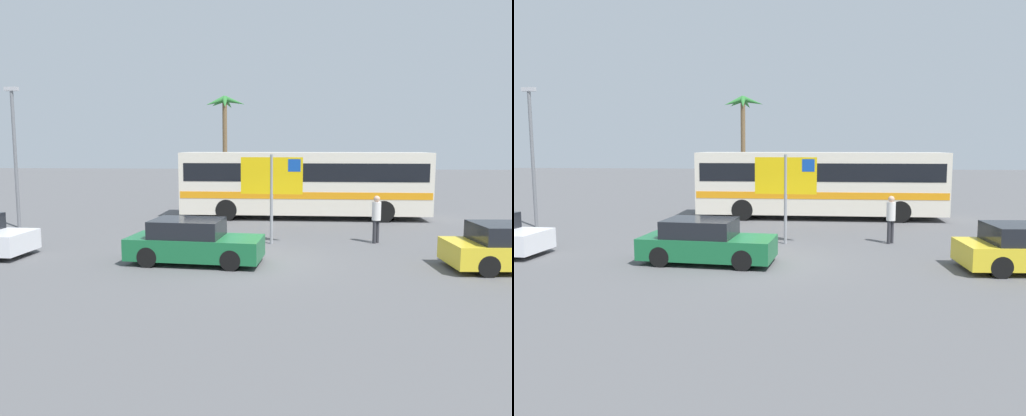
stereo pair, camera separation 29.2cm
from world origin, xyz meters
The scene contains 7 objects.
ground centered at (0.00, 0.00, 0.00)m, with size 120.00×120.00×0.00m, color #565659.
bus_front_coach centered at (2.06, 9.46, 1.78)m, with size 11.71×2.58×3.17m.
ferry_sign centered at (0.83, 2.84, 2.33)m, with size 2.20×0.19×3.20m.
car_green centered at (-1.41, -0.30, 0.63)m, with size 4.11×2.01×1.32m.
pedestrian_near_sign centered at (4.55, 3.26, 1.02)m, with size 0.32×0.32×1.72m.
lamp_post_left_side centered at (-10.15, 5.55, 3.28)m, with size 0.56×0.20×5.92m.
palm_tree_seaside centered at (-3.25, 20.24, 5.44)m, with size 2.85×2.91×6.92m.
Camera 1 is at (1.55, -14.95, 3.52)m, focal length 35.36 mm.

